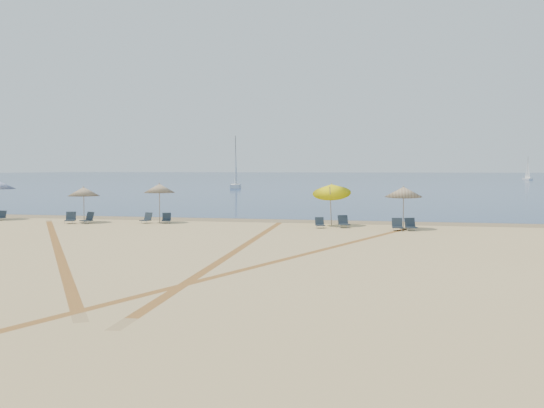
{
  "coord_description": "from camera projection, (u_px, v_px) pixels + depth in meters",
  "views": [
    {
      "loc": [
        7.96,
        -15.65,
        3.4
      ],
      "look_at": [
        0.0,
        20.0,
        1.3
      ],
      "focal_mm": 41.96,
      "sensor_mm": 36.0,
      "label": 1
    }
  ],
  "objects": [
    {
      "name": "sailboat_1",
      "position": [
        528.0,
        173.0,
        173.65
      ],
      "size": [
        2.17,
        4.49,
        6.48
      ],
      "rotation": [
        0.0,
        0.0,
        0.25
      ],
      "color": "white",
      "rests_on": "ocean"
    },
    {
      "name": "chair_1",
      "position": [
        1.0,
        216.0,
        40.94
      ],
      "size": [
        0.54,
        0.63,
        0.62
      ],
      "rotation": [
        0.0,
        0.0,
        -0.05
      ],
      "color": "#1A232C",
      "rests_on": "ground"
    },
    {
      "name": "chair_8",
      "position": [
        397.0,
        225.0,
        34.28
      ],
      "size": [
        0.64,
        0.73,
        0.68
      ],
      "rotation": [
        0.0,
        0.0,
        0.14
      ],
      "color": "#1A232C",
      "rests_on": "ground"
    },
    {
      "name": "umbrella_2",
      "position": [
        159.0,
        188.0,
        39.22
      ],
      "size": [
        1.93,
        1.93,
        2.46
      ],
      "color": "gray",
      "rests_on": "ground"
    },
    {
      "name": "chair_4",
      "position": [
        147.0,
        218.0,
        38.88
      ],
      "size": [
        0.69,
        0.76,
        0.65
      ],
      "rotation": [
        0.0,
        0.0,
        -0.3
      ],
      "color": "#1A232C",
      "rests_on": "ground"
    },
    {
      "name": "wet_sand",
      "position": [
        286.0,
        221.0,
        40.56
      ],
      "size": [
        500.0,
        500.0,
        0.0
      ],
      "primitive_type": "plane",
      "color": "olive",
      "rests_on": "ground"
    },
    {
      "name": "umbrella_3",
      "position": [
        332.0,
        189.0,
        37.04
      ],
      "size": [
        2.25,
        2.3,
        2.82
      ],
      "color": "gray",
      "rests_on": "ground"
    },
    {
      "name": "ocean",
      "position": [
        392.0,
        177.0,
        236.41
      ],
      "size": [
        500.0,
        500.0,
        0.0
      ],
      "primitive_type": "plane",
      "color": "#0C2151",
      "rests_on": "ground"
    },
    {
      "name": "chair_3",
      "position": [
        88.0,
        218.0,
        38.6
      ],
      "size": [
        0.8,
        0.85,
        0.71
      ],
      "rotation": [
        0.0,
        0.0,
        -0.38
      ],
      "color": "#1A232C",
      "rests_on": "ground"
    },
    {
      "name": "chair_5",
      "position": [
        166.0,
        219.0,
        38.79
      ],
      "size": [
        0.68,
        0.74,
        0.63
      ],
      "rotation": [
        0.0,
        0.0,
        0.29
      ],
      "color": "#1A232C",
      "rests_on": "ground"
    },
    {
      "name": "chair_2",
      "position": [
        71.0,
        218.0,
        38.67
      ],
      "size": [
        0.78,
        0.84,
        0.71
      ],
      "rotation": [
        0.0,
        0.0,
        0.34
      ],
      "color": "#1A232C",
      "rests_on": "ground"
    },
    {
      "name": "umbrella_1",
      "position": [
        84.0,
        192.0,
        39.32
      ],
      "size": [
        1.98,
        1.98,
        2.26
      ],
      "color": "gray",
      "rests_on": "ground"
    },
    {
      "name": "chair_6",
      "position": [
        320.0,
        223.0,
        35.75
      ],
      "size": [
        0.66,
        0.72,
        0.6
      ],
      "rotation": [
        0.0,
        0.0,
        0.34
      ],
      "color": "#1A232C",
      "rests_on": "ground"
    },
    {
      "name": "chair_7",
      "position": [
        344.0,
        222.0,
        35.97
      ],
      "size": [
        0.8,
        0.85,
        0.7
      ],
      "rotation": [
        0.0,
        0.0,
        0.42
      ],
      "color": "#1A232C",
      "rests_on": "ground"
    },
    {
      "name": "chair_9",
      "position": [
        411.0,
        225.0,
        34.27
      ],
      "size": [
        0.76,
        0.81,
        0.68
      ],
      "rotation": [
        0.0,
        0.0,
        0.36
      ],
      "color": "#1A232C",
      "rests_on": "ground"
    },
    {
      "name": "tire_tracks",
      "position": [
        192.0,
        250.0,
        26.26
      ],
      "size": [
        48.01,
        39.7,
        0.0
      ],
      "color": "tan",
      "rests_on": "ground"
    },
    {
      "name": "umbrella_4",
      "position": [
        404.0,
        192.0,
        35.11
      ],
      "size": [
        2.06,
        2.08,
        2.4
      ],
      "color": "gray",
      "rests_on": "ground"
    },
    {
      "name": "sailboat_0",
      "position": [
        236.0,
        172.0,
        104.76
      ],
      "size": [
        2.67,
        5.97,
        8.63
      ],
      "rotation": [
        0.0,
        0.0,
        0.21
      ],
      "color": "white",
      "rests_on": "ocean"
    },
    {
      "name": "ground",
      "position": [
        111.0,
        293.0,
        17.18
      ],
      "size": [
        160.0,
        160.0,
        0.0
      ],
      "primitive_type": "plane",
      "color": "tan",
      "rests_on": "ground"
    }
  ]
}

